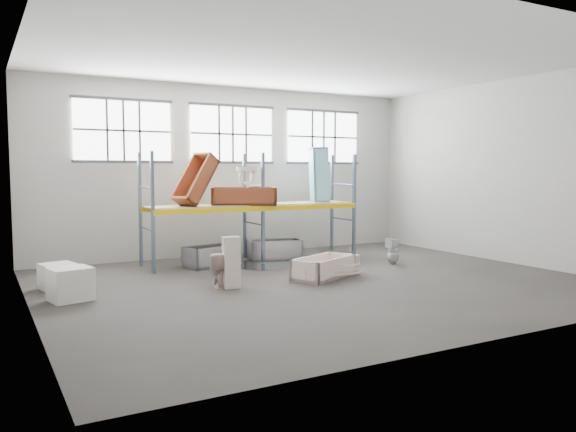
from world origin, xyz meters
TOP-DOWN VIEW (x-y plane):
  - floor at (0.00, 0.00)m, footprint 12.00×10.00m
  - ceiling at (0.00, 0.00)m, footprint 12.00×10.00m
  - wall_back at (0.00, 5.05)m, footprint 12.00×0.10m
  - wall_front at (0.00, -5.05)m, footprint 12.00×0.10m
  - wall_left at (-6.05, 0.00)m, footprint 0.10×10.00m
  - wall_right at (6.05, 0.00)m, footprint 0.10×10.00m
  - window_left at (-3.20, 4.94)m, footprint 2.60×0.04m
  - window_mid at (0.00, 4.94)m, footprint 2.60×0.04m
  - window_right at (3.20, 4.94)m, footprint 2.60×0.04m
  - rack_upright_la at (-3.00, 2.90)m, footprint 0.08×0.08m
  - rack_upright_lb at (-3.00, 4.10)m, footprint 0.08×0.08m
  - rack_upright_ma at (0.00, 2.90)m, footprint 0.08×0.08m
  - rack_upright_mb at (0.00, 4.10)m, footprint 0.08×0.08m
  - rack_upright_ra at (3.00, 2.90)m, footprint 0.08×0.08m
  - rack_upright_rb at (3.00, 4.10)m, footprint 0.08×0.08m
  - rack_beam_front at (0.00, 2.90)m, footprint 6.00×0.10m
  - rack_beam_back at (0.00, 4.10)m, footprint 6.00×0.10m
  - shelf_deck at (0.00, 3.50)m, footprint 5.90×1.10m
  - wet_patch at (0.00, 2.70)m, footprint 1.80×1.80m
  - bathtub_beige at (0.35, 0.40)m, footprint 1.86×1.43m
  - cistern_spare at (1.21, 0.51)m, footprint 0.45×0.33m
  - sink_in_tub at (0.34, 0.63)m, footprint 0.55×0.55m
  - toilet_beige at (-2.18, 0.69)m, footprint 0.58×0.82m
  - cistern_tall at (-2.01, 0.37)m, footprint 0.38×0.28m
  - toilet_white at (3.06, 1.16)m, footprint 0.33×0.33m
  - steel_tub_left at (-1.34, 3.23)m, footprint 1.61×1.07m
  - steel_tub_right at (0.67, 3.51)m, footprint 1.60×0.98m
  - rust_tub_flat at (-0.35, 3.39)m, footprint 1.93×1.39m
  - rust_tub_tilted at (-1.71, 3.44)m, footprint 1.32×1.04m
  - sink_on_shelf at (-0.27, 3.27)m, footprint 0.71×0.58m
  - blue_tub_upright at (2.18, 3.57)m, footprint 0.74×0.88m
  - bucket at (0.29, 0.17)m, footprint 0.38×0.38m
  - carton_near at (-5.22, 0.81)m, footprint 0.87×0.79m
  - carton_far at (-5.30, 2.06)m, footprint 0.79×0.79m

SIDE VIEW (x-z plane):
  - floor at x=0.00m, z-range -0.10..0.00m
  - wet_patch at x=0.00m, z-range 0.00..0.00m
  - sink_in_tub at x=0.34m, z-range 0.08..0.24m
  - bucket at x=0.29m, z-range 0.00..0.34m
  - bathtub_beige at x=0.35m, z-range 0.00..0.50m
  - steel_tub_left at x=-1.34m, z-range 0.00..0.54m
  - steel_tub_right at x=0.67m, z-range 0.00..0.55m
  - carton_far at x=-5.30m, z-range 0.00..0.55m
  - cistern_spare at x=1.21m, z-range 0.09..0.47m
  - carton_near at x=-5.22m, z-range 0.00..0.64m
  - toilet_white at x=3.06m, z-range 0.00..0.72m
  - toilet_beige at x=-2.18m, z-range 0.00..0.76m
  - cistern_tall at x=-2.01m, z-range 0.00..1.11m
  - rack_upright_la at x=-3.00m, z-range 0.00..3.00m
  - rack_upright_lb at x=-3.00m, z-range 0.00..3.00m
  - rack_upright_ma at x=0.00m, z-range 0.00..3.00m
  - rack_upright_mb at x=0.00m, z-range 0.00..3.00m
  - rack_upright_ra at x=3.00m, z-range 0.00..3.00m
  - rack_upright_rb at x=3.00m, z-range 0.00..3.00m
  - rack_beam_front at x=0.00m, z-range 1.43..1.57m
  - rack_beam_back at x=0.00m, z-range 1.43..1.57m
  - shelf_deck at x=0.00m, z-range 1.57..1.59m
  - rust_tub_flat at x=-0.35m, z-range 1.57..2.07m
  - sink_on_shelf at x=-0.27m, z-range 1.81..2.38m
  - rust_tub_tilted at x=-1.71m, z-range 1.59..3.00m
  - blue_tub_upright at x=2.18m, z-range 1.58..3.21m
  - wall_back at x=0.00m, z-range 0.00..5.00m
  - wall_front at x=0.00m, z-range 0.00..5.00m
  - wall_left at x=-6.05m, z-range 0.00..5.00m
  - wall_right at x=6.05m, z-range 0.00..5.00m
  - window_left at x=-3.20m, z-range 2.80..4.40m
  - window_mid at x=0.00m, z-range 2.80..4.40m
  - window_right at x=3.20m, z-range 2.80..4.40m
  - ceiling at x=0.00m, z-range 5.00..5.10m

